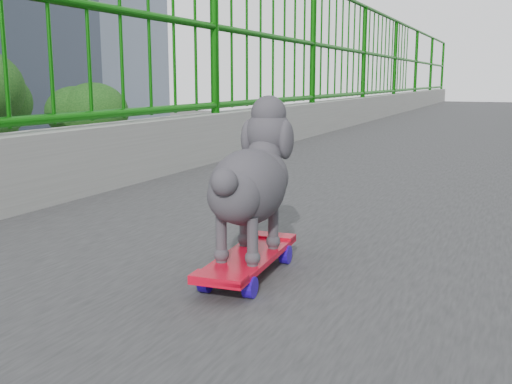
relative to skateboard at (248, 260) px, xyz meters
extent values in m
cube|color=#2D2D2F|center=(0.18, 2.15, -0.30)|extent=(3.00, 24.00, 0.50)
cube|color=slate|center=(0.18, 11.15, -3.80)|extent=(1.20, 1.20, 6.50)
cube|color=gray|center=(-1.22, 2.15, 0.10)|extent=(0.20, 24.00, 0.30)
cylinder|color=#0E630B|center=(-1.22, 2.15, 0.80)|extent=(0.04, 24.00, 0.04)
cylinder|color=#0E630B|center=(-1.22, 2.15, 0.80)|extent=(0.06, 0.06, 1.10)
cylinder|color=#0E630B|center=(-1.22, 12.15, 0.80)|extent=(0.06, 0.06, 1.10)
cylinder|color=black|center=(-25.72, 30.15, -5.66)|extent=(0.44, 0.44, 2.77)
ellipsoid|color=#0F3910|center=(-25.72, 30.15, -2.41)|extent=(4.40, 4.40, 3.74)
cube|color=red|center=(0.00, 0.00, 0.01)|extent=(0.16, 0.46, 0.02)
cube|color=#99999E|center=(0.01, -0.14, -0.01)|extent=(0.08, 0.04, 0.02)
cylinder|color=#2208B7|center=(-0.05, -0.15, -0.02)|extent=(0.03, 0.05, 0.05)
sphere|color=yellow|center=(-0.05, -0.15, -0.02)|extent=(0.02, 0.02, 0.02)
cylinder|color=#2208B7|center=(0.07, -0.14, -0.02)|extent=(0.03, 0.05, 0.05)
sphere|color=yellow|center=(0.07, -0.14, -0.02)|extent=(0.02, 0.02, 0.02)
cube|color=#99999E|center=(-0.01, 0.14, -0.01)|extent=(0.08, 0.04, 0.02)
cylinder|color=#2208B7|center=(-0.07, 0.14, -0.02)|extent=(0.03, 0.05, 0.05)
sphere|color=yellow|center=(-0.07, 0.14, -0.02)|extent=(0.02, 0.02, 0.02)
cylinder|color=#2208B7|center=(0.05, 0.15, -0.02)|extent=(0.03, 0.05, 0.05)
sphere|color=yellow|center=(0.05, 0.15, -0.02)|extent=(0.02, 0.02, 0.02)
ellipsoid|color=#333036|center=(0.00, 0.00, 0.20)|extent=(0.21, 0.30, 0.20)
sphere|color=#333036|center=(-0.01, 0.16, 0.32)|extent=(0.13, 0.13, 0.13)
sphere|color=black|center=(-0.02, 0.25, 0.31)|extent=(0.02, 0.02, 0.02)
sphere|color=#333036|center=(0.01, -0.16, 0.23)|extent=(0.07, 0.07, 0.07)
cylinder|color=#333036|center=(-0.05, 0.08, 0.08)|extent=(0.03, 0.03, 0.12)
cylinder|color=#333036|center=(0.04, 0.08, 0.08)|extent=(0.03, 0.03, 0.12)
cylinder|color=#333036|center=(-0.04, -0.08, 0.08)|extent=(0.03, 0.03, 0.12)
cylinder|color=#333036|center=(0.05, -0.08, 0.08)|extent=(0.03, 0.03, 0.12)
imported|color=#B60B07|center=(-5.82, 9.98, -6.31)|extent=(1.74, 4.33, 1.48)
imported|color=black|center=(-9.02, 14.43, -6.31)|extent=(1.56, 4.48, 1.48)
imported|color=#B60B07|center=(-9.02, 10.10, -6.25)|extent=(2.63, 5.71, 1.59)
camera|label=1|loc=(0.63, -1.38, 0.47)|focal=42.00mm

